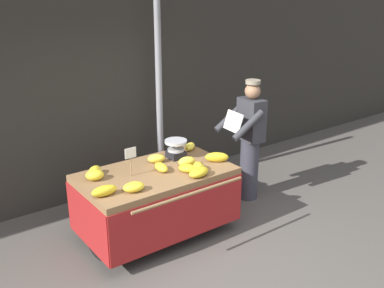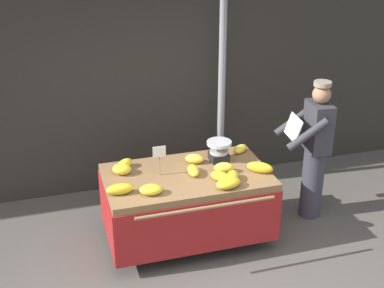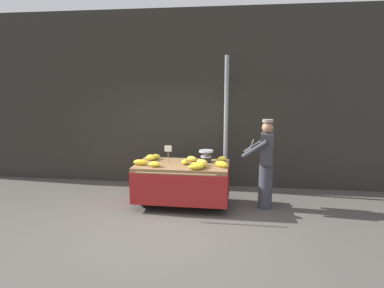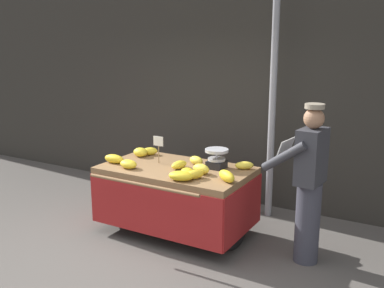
{
  "view_description": "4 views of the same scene",
  "coord_description": "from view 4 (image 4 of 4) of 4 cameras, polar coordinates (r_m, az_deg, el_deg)",
  "views": [
    {
      "loc": [
        -2.4,
        -3.13,
        2.96
      ],
      "look_at": [
        0.58,
        0.92,
        1.13
      ],
      "focal_mm": 42.44,
      "sensor_mm": 36.0,
      "label": 1
    },
    {
      "loc": [
        -1.26,
        -3.86,
        3.54
      ],
      "look_at": [
        0.23,
        1.13,
        1.15
      ],
      "focal_mm": 49.89,
      "sensor_mm": 36.0,
      "label": 2
    },
    {
      "loc": [
        1.22,
        -5.22,
        2.35
      ],
      "look_at": [
        0.34,
        1.07,
        1.23
      ],
      "focal_mm": 31.71,
      "sensor_mm": 36.0,
      "label": 3
    },
    {
      "loc": [
        2.88,
        -3.3,
        2.33
      ],
      "look_at": [
        0.34,
        1.11,
        1.14
      ],
      "focal_mm": 41.62,
      "sensor_mm": 36.0,
      "label": 4
    }
  ],
  "objects": [
    {
      "name": "ground_plane",
      "position": [
        4.96,
        -10.19,
        -15.1
      ],
      "size": [
        60.0,
        60.0,
        0.0
      ],
      "primitive_type": "plane",
      "color": "#514C47"
    },
    {
      "name": "back_wall",
      "position": [
        6.6,
        4.07,
        10.33
      ],
      "size": [
        16.0,
        0.24,
        4.02
      ],
      "primitive_type": "cube",
      "color": "#2D2B26",
      "rests_on": "ground"
    },
    {
      "name": "street_pole",
      "position": [
        5.88,
        10.26,
        4.62
      ],
      "size": [
        0.09,
        0.09,
        2.97
      ],
      "primitive_type": "cylinder",
      "color": "gray",
      "rests_on": "ground"
    },
    {
      "name": "banana_cart",
      "position": [
        5.42,
        -2.07,
        -5.27
      ],
      "size": [
        1.8,
        1.24,
        0.84
      ],
      "color": "olive",
      "rests_on": "ground"
    },
    {
      "name": "weighing_scale",
      "position": [
        5.29,
        3.18,
        -1.87
      ],
      "size": [
        0.28,
        0.28,
        0.24
      ],
      "color": "black",
      "rests_on": "banana_cart"
    },
    {
      "name": "price_sign",
      "position": [
        5.49,
        -4.34,
        0.04
      ],
      "size": [
        0.14,
        0.01,
        0.34
      ],
      "color": "#997A51",
      "rests_on": "banana_cart"
    },
    {
      "name": "banana_bunch_0",
      "position": [
        5.86,
        -6.62,
        -1.05
      ],
      "size": [
        0.25,
        0.23,
        0.12
      ],
      "primitive_type": "ellipsoid",
      "rotation": [
        0.0,
        0.0,
        1.23
      ],
      "color": "yellow",
      "rests_on": "banana_cart"
    },
    {
      "name": "banana_bunch_1",
      "position": [
        5.35,
        -8.14,
        -2.57
      ],
      "size": [
        0.26,
        0.2,
        0.1
      ],
      "primitive_type": "ellipsoid",
      "rotation": [
        0.0,
        0.0,
        1.39
      ],
      "color": "yellow",
      "rests_on": "banana_cart"
    },
    {
      "name": "banana_bunch_2",
      "position": [
        5.29,
        6.72,
        -2.74
      ],
      "size": [
        0.25,
        0.22,
        0.09
      ],
      "primitive_type": "ellipsoid",
      "rotation": [
        0.0,
        0.0,
        2.16
      ],
      "color": "yellow",
      "rests_on": "banana_cart"
    },
    {
      "name": "banana_bunch_3",
      "position": [
        5.28,
        -1.66,
        -2.68
      ],
      "size": [
        0.15,
        0.26,
        0.09
      ],
      "primitive_type": "ellipsoid",
      "rotation": [
        0.0,
        0.0,
        3.03
      ],
      "color": "yellow",
      "rests_on": "banana_cart"
    },
    {
      "name": "banana_bunch_4",
      "position": [
        5.6,
        -9.95,
        -1.89
      ],
      "size": [
        0.28,
        0.13,
        0.11
      ],
      "primitive_type": "ellipsoid",
      "rotation": [
        0.0,
        0.0,
        1.56
      ],
      "color": "gold",
      "rests_on": "banana_cart"
    },
    {
      "name": "banana_bunch_5",
      "position": [
        5.45,
        0.56,
        -2.12
      ],
      "size": [
        0.25,
        0.2,
        0.11
      ],
      "primitive_type": "ellipsoid",
      "rotation": [
        0.0,
        0.0,
        1.13
      ],
      "color": "yellow",
      "rests_on": "banana_cart"
    },
    {
      "name": "banana_bunch_6",
      "position": [
        5.0,
        -0.6,
        -3.63
      ],
      "size": [
        0.26,
        0.27,
        0.09
      ],
      "primitive_type": "ellipsoid",
      "rotation": [
        0.0,
        0.0,
        0.66
      ],
      "color": "gold",
      "rests_on": "banana_cart"
    },
    {
      "name": "banana_bunch_7",
      "position": [
        4.84,
        -1.43,
        -4.12
      ],
      "size": [
        0.31,
        0.23,
        0.11
      ],
      "primitive_type": "ellipsoid",
      "rotation": [
        0.0,
        0.0,
        1.79
      ],
      "color": "gold",
      "rests_on": "banana_cart"
    },
    {
      "name": "banana_bunch_8",
      "position": [
        4.82,
        4.46,
        -4.12
      ],
      "size": [
        0.3,
        0.26,
        0.12
      ],
      "primitive_type": "ellipsoid",
      "rotation": [
        0.0,
        0.0,
        0.93
      ],
      "color": "gold",
      "rests_on": "banana_cart"
    },
    {
      "name": "banana_bunch_9",
      "position": [
        5.07,
        1.17,
        -3.21
      ],
      "size": [
        0.24,
        0.17,
        0.12
      ],
      "primitive_type": "ellipsoid",
      "rotation": [
        0.0,
        0.0,
        1.37
      ],
      "color": "yellow",
      "rests_on": "banana_cart"
    },
    {
      "name": "banana_bunch_10",
      "position": [
        4.9,
        0.35,
        -3.92
      ],
      "size": [
        0.22,
        0.25,
        0.1
      ],
      "primitive_type": "ellipsoid",
      "rotation": [
        0.0,
        0.0,
        2.64
      ],
      "color": "gold",
      "rests_on": "banana_cart"
    },
    {
      "name": "banana_bunch_11",
      "position": [
        5.94,
        -5.41,
        -0.92
      ],
      "size": [
        0.23,
        0.22,
        0.1
      ],
      "primitive_type": "ellipsoid",
      "rotation": [
        0.0,
        0.0,
        2.24
      ],
      "color": "yellow",
      "rests_on": "banana_cart"
    },
    {
      "name": "vendor_person",
      "position": [
        4.81,
        14.69,
        -4.92
      ],
      "size": [
        0.61,
        0.55,
        1.71
      ],
      "color": "#383842",
      "rests_on": "ground"
    }
  ]
}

